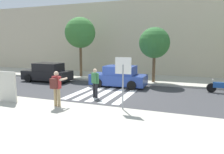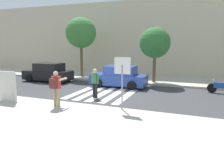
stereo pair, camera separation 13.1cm
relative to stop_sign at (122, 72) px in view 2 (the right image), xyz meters
The scene contains 18 objects.
ground_plane 4.56m from the stop_sign, 124.75° to the left, with size 120.00×120.00×0.00m, color #38383A.
sidewalk_near 4.09m from the stop_sign, 130.21° to the right, with size 60.00×6.00×0.14m, color #B2AD9E.
sidewalk_far 9.87m from the stop_sign, 104.10° to the left, with size 60.00×4.80×0.14m, color #B2AD9E.
building_facade_far 14.12m from the stop_sign, 99.71° to the left, with size 56.00×4.00×7.36m, color beige.
crosswalk_stripe_0 5.68m from the stop_sign, 137.70° to the left, with size 0.44×5.20×0.01m, color silver.
crosswalk_stripe_1 5.16m from the stop_sign, 131.25° to the left, with size 0.44×5.20×0.01m, color silver.
crosswalk_stripe_2 4.71m from the stop_sign, 123.23° to the left, with size 0.44×5.20×0.01m, color silver.
crosswalk_stripe_3 4.36m from the stop_sign, 113.43° to the left, with size 0.44×5.20×0.01m, color silver.
crosswalk_stripe_4 4.14m from the stop_sign, 101.94° to the left, with size 0.44×5.20×0.01m, color silver.
stop_sign is the anchor object (origin of this frame).
photographer_with_backpack 3.31m from the stop_sign, 167.89° to the right, with size 0.59×0.84×1.72m.
pedestrian_crossing 3.23m from the stop_sign, 139.74° to the left, with size 0.55×0.35×1.72m.
parked_car_black 10.33m from the stop_sign, 146.24° to the left, with size 4.10×1.92×1.55m.
parked_car_blue 6.22m from the stop_sign, 110.87° to the left, with size 4.10×1.92×1.55m.
motorcycle 7.77m from the stop_sign, 51.91° to the left, with size 1.76×0.60×0.87m.
street_tree_west 11.26m from the stop_sign, 128.92° to the left, with size 2.79×2.79×5.40m.
street_tree_center 7.91m from the stop_sign, 89.90° to the left, with size 2.39×2.39×4.28m.
advertising_board 6.20m from the stop_sign, behind, with size 1.10×0.11×1.60m.
Camera 2 is at (5.52, -12.74, 3.19)m, focal length 35.00 mm.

